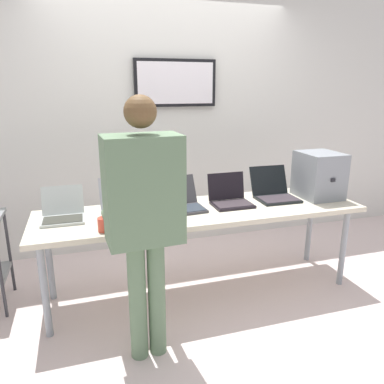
{
  "coord_description": "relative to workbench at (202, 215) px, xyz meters",
  "views": [
    {
      "loc": [
        -0.9,
        -2.66,
        1.69
      ],
      "look_at": [
        -0.04,
        0.14,
        0.85
      ],
      "focal_mm": 34.46,
      "sensor_mm": 36.0,
      "label": 1
    }
  ],
  "objects": [
    {
      "name": "laptop_station_1",
      "position": [
        -0.61,
        0.1,
        0.11
      ],
      "size": [
        0.35,
        0.36,
        0.26
      ],
      "color": "#AEB0BA",
      "rests_on": "workbench"
    },
    {
      "name": "coffee_mug",
      "position": [
        -0.79,
        -0.25,
        0.1
      ],
      "size": [
        0.09,
        0.09,
        0.1
      ],
      "color": "#CD422E",
      "rests_on": "workbench"
    },
    {
      "name": "workbench",
      "position": [
        0.0,
        0.0,
        0.0
      ],
      "size": [
        2.62,
        0.7,
        0.74
      ],
      "color": "beige",
      "rests_on": "ground"
    },
    {
      "name": "laptop_station_0",
      "position": [
        -1.06,
        0.08,
        0.1
      ],
      "size": [
        0.31,
        0.32,
        0.22
      ],
      "color": "#AFB7B3",
      "rests_on": "workbench"
    },
    {
      "name": "laptop_station_4",
      "position": [
        0.7,
        0.1,
        0.11
      ],
      "size": [
        0.35,
        0.38,
        0.26
      ],
      "color": "black",
      "rests_on": "workbench"
    },
    {
      "name": "ground",
      "position": [
        0.0,
        0.0,
        -0.71
      ],
      "size": [
        8.0,
        8.0,
        0.04
      ],
      "primitive_type": "cube",
      "color": "silver"
    },
    {
      "name": "laptop_station_3",
      "position": [
        0.26,
        0.06,
        0.11
      ],
      "size": [
        0.32,
        0.29,
        0.25
      ],
      "color": "black",
      "rests_on": "workbench"
    },
    {
      "name": "equipment_box",
      "position": [
        1.09,
        0.03,
        0.25
      ],
      "size": [
        0.33,
        0.39,
        0.4
      ],
      "color": "gray",
      "rests_on": "workbench"
    },
    {
      "name": "back_wall",
      "position": [
        0.0,
        1.13,
        0.65
      ],
      "size": [
        8.0,
        0.11,
        2.65
      ],
      "color": "silver",
      "rests_on": "ground"
    },
    {
      "name": "laptop_station_2",
      "position": [
        -0.18,
        0.07,
        0.11
      ],
      "size": [
        0.39,
        0.38,
        0.24
      ],
      "color": "#363539",
      "rests_on": "workbench"
    },
    {
      "name": "person",
      "position": [
        -0.57,
        -0.62,
        0.31
      ],
      "size": [
        0.45,
        0.6,
        1.65
      ],
      "color": "#617D5E",
      "rests_on": "ground"
    }
  ]
}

